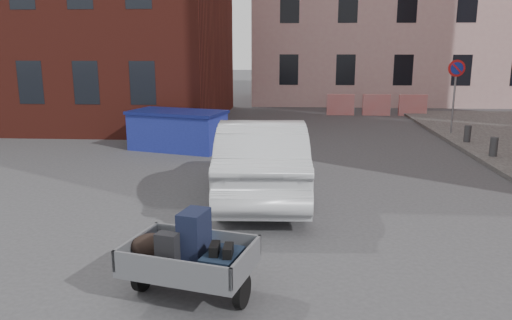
{
  "coord_description": "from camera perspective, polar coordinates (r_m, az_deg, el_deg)",
  "views": [
    {
      "loc": [
        0.06,
        -9.02,
        3.27
      ],
      "look_at": [
        -0.57,
        0.37,
        1.1
      ],
      "focal_mm": 35.0,
      "sensor_mm": 36.0,
      "label": 1
    }
  ],
  "objects": [
    {
      "name": "ground",
      "position": [
        9.59,
        3.29,
        -6.96
      ],
      "size": [
        120.0,
        120.0,
        0.0
      ],
      "primitive_type": "plane",
      "color": "#38383A",
      "rests_on": "ground"
    },
    {
      "name": "trailer",
      "position": [
        6.65,
        -7.68,
        -10.73
      ],
      "size": [
        1.83,
        1.95,
        1.2
      ],
      "rotation": [
        0.0,
        0.0,
        -0.26
      ],
      "color": "black",
      "rests_on": "ground"
    },
    {
      "name": "dumpster",
      "position": [
        16.13,
        -8.94,
        3.4
      ],
      "size": [
        3.28,
        2.31,
        1.25
      ],
      "rotation": [
        0.0,
        0.0,
        -0.28
      ],
      "color": "navy",
      "rests_on": "ground"
    },
    {
      "name": "no_parking_sign",
      "position": [
        19.47,
        21.84,
        8.37
      ],
      "size": [
        0.6,
        0.09,
        2.65
      ],
      "color": "gray",
      "rests_on": "sidewalk"
    },
    {
      "name": "silver_car",
      "position": [
        10.96,
        0.69,
        0.25
      ],
      "size": [
        2.08,
        5.26,
        1.7
      ],
      "primitive_type": "imported",
      "rotation": [
        0.0,
        0.0,
        3.2
      ],
      "color": "silver",
      "rests_on": "ground"
    },
    {
      "name": "barriers",
      "position": [
        24.53,
        13.61,
        6.13
      ],
      "size": [
        4.7,
        0.18,
        1.0
      ],
      "color": "red",
      "rests_on": "ground"
    }
  ]
}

